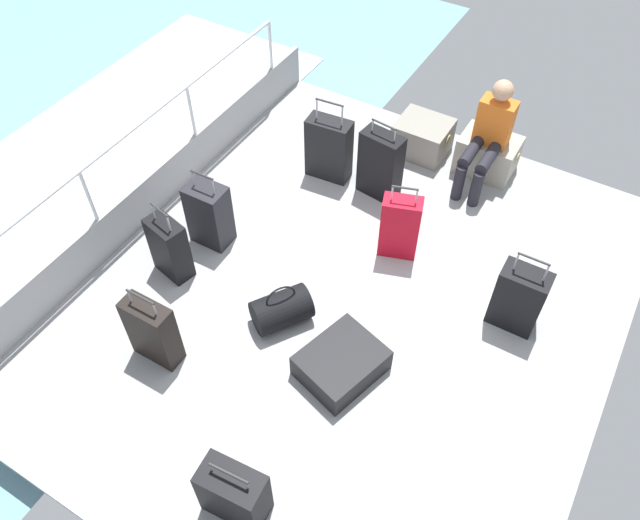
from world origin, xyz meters
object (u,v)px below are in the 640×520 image
(suitcase_6, at_px, (329,149))
(suitcase_4, at_px, (518,298))
(cargo_crate_0, at_px, (422,137))
(suitcase_5, at_px, (152,331))
(suitcase_1, at_px, (341,363))
(passenger_seated, at_px, (489,134))
(duffel_bag, at_px, (282,309))
(suitcase_0, at_px, (169,248))
(cargo_crate_1, at_px, (487,154))
(suitcase_8, at_px, (209,215))
(suitcase_3, at_px, (380,165))
(suitcase_2, at_px, (400,227))
(suitcase_7, at_px, (234,493))

(suitcase_6, bearing_deg, suitcase_4, -20.06)
(cargo_crate_0, xyz_separation_m, suitcase_5, (-0.75, -3.44, 0.13))
(suitcase_1, bearing_deg, passenger_seated, 87.88)
(suitcase_1, xyz_separation_m, duffel_bag, (-0.67, 0.18, 0.04))
(suitcase_4, bearing_deg, suitcase_0, -160.10)
(cargo_crate_0, xyz_separation_m, suitcase_4, (1.60, -1.67, 0.13))
(cargo_crate_1, xyz_separation_m, suitcase_4, (0.90, -1.73, 0.11))
(suitcase_6, xyz_separation_m, suitcase_8, (-0.48, -1.35, -0.02))
(suitcase_3, relative_size, suitcase_6, 0.95)
(suitcase_4, relative_size, suitcase_8, 1.01)
(cargo_crate_0, height_order, passenger_seated, passenger_seated)
(suitcase_3, distance_m, suitcase_6, 0.57)
(cargo_crate_0, xyz_separation_m, suitcase_8, (-1.15, -2.19, 0.14))
(suitcase_1, bearing_deg, suitcase_2, 97.52)
(suitcase_8, bearing_deg, duffel_bag, -23.26)
(passenger_seated, xyz_separation_m, suitcase_6, (-1.37, -0.72, -0.24))
(passenger_seated, height_order, suitcase_4, passenger_seated)
(passenger_seated, xyz_separation_m, suitcase_4, (0.90, -1.55, -0.27))
(cargo_crate_0, bearing_deg, suitcase_4, -46.15)
(suitcase_1, bearing_deg, suitcase_4, 49.28)
(cargo_crate_0, relative_size, suitcase_6, 0.65)
(suitcase_2, distance_m, suitcase_3, 0.81)
(passenger_seated, bearing_deg, suitcase_7, -92.66)
(duffel_bag, bearing_deg, suitcase_7, -68.30)
(suitcase_4, distance_m, suitcase_5, 2.95)
(cargo_crate_0, xyz_separation_m, suitcase_3, (-0.10, -0.82, 0.18))
(suitcase_1, height_order, suitcase_4, suitcase_4)
(suitcase_3, xyz_separation_m, suitcase_5, (-0.66, -2.62, -0.05))
(cargo_crate_1, xyz_separation_m, suitcase_5, (-1.46, -3.50, 0.12))
(suitcase_6, bearing_deg, suitcase_1, -57.44)
(cargo_crate_0, bearing_deg, suitcase_1, -77.99)
(cargo_crate_0, height_order, suitcase_0, suitcase_0)
(suitcase_5, distance_m, suitcase_6, 2.60)
(suitcase_3, bearing_deg, suitcase_2, -50.22)
(suitcase_2, height_order, suitcase_6, suitcase_6)
(suitcase_1, xyz_separation_m, suitcase_8, (-1.75, 0.64, 0.20))
(passenger_seated, relative_size, suitcase_4, 1.35)
(suitcase_0, height_order, suitcase_6, suitcase_6)
(cargo_crate_0, height_order, suitcase_8, suitcase_8)
(cargo_crate_0, height_order, suitcase_2, suitcase_2)
(passenger_seated, height_order, suitcase_2, passenger_seated)
(cargo_crate_0, bearing_deg, cargo_crate_1, 5.26)
(cargo_crate_1, height_order, suitcase_2, suitcase_2)
(suitcase_3, height_order, suitcase_4, suitcase_3)
(duffel_bag, bearing_deg, suitcase_3, 90.86)
(passenger_seated, distance_m, suitcase_7, 4.02)
(suitcase_5, bearing_deg, suitcase_4, 36.99)
(suitcase_7, height_order, duffel_bag, suitcase_7)
(suitcase_1, bearing_deg, cargo_crate_0, 102.01)
(suitcase_8, height_order, duffel_bag, suitcase_8)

